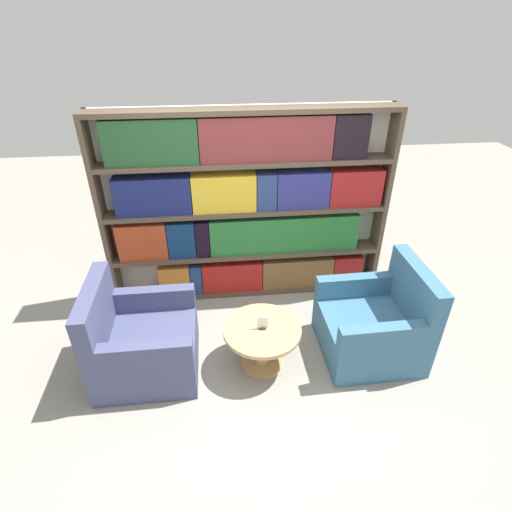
% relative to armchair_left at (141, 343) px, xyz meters
% --- Properties ---
extents(ground_plane, '(14.00, 14.00, 0.00)m').
position_rel_armchair_left_xyz_m(ground_plane, '(1.09, -0.20, -0.31)').
color(ground_plane, gray).
extents(bookshelf, '(3.09, 0.30, 2.14)m').
position_rel_armchair_left_xyz_m(bookshelf, '(1.09, 1.16, 0.77)').
color(bookshelf, silver).
rests_on(bookshelf, ground_plane).
extents(armchair_left, '(0.91, 0.88, 0.95)m').
position_rel_armchair_left_xyz_m(armchair_left, '(0.00, 0.00, 0.00)').
color(armchair_left, '#42476B').
rests_on(armchair_left, ground_plane).
extents(armchair_right, '(0.92, 0.89, 0.95)m').
position_rel_armchair_left_xyz_m(armchair_right, '(2.23, 0.00, 0.00)').
color(armchair_right, '#386684').
rests_on(armchair_right, ground_plane).
extents(coffee_table, '(0.72, 0.72, 0.46)m').
position_rel_armchair_left_xyz_m(coffee_table, '(1.12, -0.08, 0.02)').
color(coffee_table, tan).
rests_on(coffee_table, ground_plane).
extents(table_sign, '(0.10, 0.06, 0.13)m').
position_rel_armchair_left_xyz_m(table_sign, '(1.12, -0.08, 0.20)').
color(table_sign, black).
rests_on(table_sign, coffee_table).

